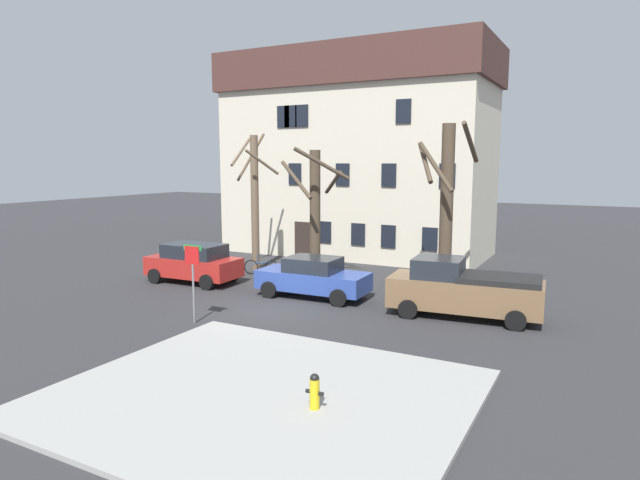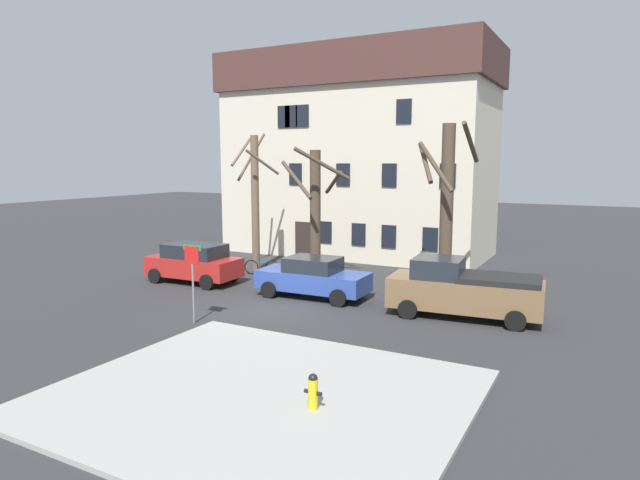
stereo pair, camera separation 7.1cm
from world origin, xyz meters
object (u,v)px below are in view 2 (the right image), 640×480
tree_bare_mid (315,210)px  pickup_truck_brown (463,289)px  fire_hydrant (313,391)px  building_main (358,153)px  car_red_wagon (194,262)px  street_sign_pole (192,269)px  tree_bare_far (446,204)px  bicycle_leaning (262,267)px  car_blue_sedan (313,277)px  tree_bare_near (255,199)px

tree_bare_mid → pickup_truck_brown: 8.47m
tree_bare_mid → fire_hydrant: 14.06m
building_main → pickup_truck_brown: size_ratio=2.90×
car_red_wagon → street_sign_pole: 6.64m
tree_bare_mid → tree_bare_far: (5.96, 0.45, 0.50)m
pickup_truck_brown → street_sign_pole: bearing=-147.0°
bicycle_leaning → building_main: bearing=80.8°
bicycle_leaning → street_sign_pole: bearing=-71.7°
car_red_wagon → bicycle_leaning: car_red_wagon is taller
fire_hydrant → street_sign_pole: street_sign_pole is taller
building_main → bicycle_leaning: bearing=-99.2°
car_blue_sedan → bicycle_leaning: 5.25m
tree_bare_near → bicycle_leaning: 3.49m
tree_bare_mid → pickup_truck_brown: (7.60, -2.97, -2.25)m
building_main → car_blue_sedan: (3.08, -11.08, -5.19)m
pickup_truck_brown → tree_bare_near: bearing=162.6°
car_red_wagon → pickup_truck_brown: 12.21m
tree_bare_far → street_sign_pole: 10.76m
car_red_wagon → bicycle_leaning: size_ratio=2.63×
car_red_wagon → pickup_truck_brown: size_ratio=0.80×
tree_bare_mid → fire_hydrant: size_ratio=7.66×
tree_bare_far → bicycle_leaning: size_ratio=4.25×
tree_bare_near → fire_hydrant: tree_bare_near is taller
tree_bare_near → tree_bare_far: bearing=-0.9°
pickup_truck_brown → bicycle_leaning: size_ratio=3.27×
building_main → tree_bare_far: (7.53, -7.65, -2.26)m
pickup_truck_brown → street_sign_pole: (-7.90, -5.13, 0.90)m
car_red_wagon → pickup_truck_brown: bearing=0.8°
pickup_truck_brown → bicycle_leaning: (-10.52, 2.79, -0.64)m
tree_bare_near → car_red_wagon: bearing=-102.0°
building_main → bicycle_leaning: building_main is taller
tree_bare_near → street_sign_pole: size_ratio=2.56×
car_red_wagon → car_blue_sedan: bearing=1.6°
building_main → car_red_wagon: 12.72m
tree_bare_far → car_red_wagon: 11.51m
pickup_truck_brown → car_blue_sedan: bearing=180.0°
tree_bare_mid → car_blue_sedan: tree_bare_mid is taller
car_blue_sedan → street_sign_pole: size_ratio=1.70×
tree_bare_near → car_red_wagon: tree_bare_near is taller
car_blue_sedan → bicycle_leaning: bearing=147.8°
building_main → tree_bare_far: bearing=-45.5°
tree_bare_mid → tree_bare_far: tree_bare_far is taller
building_main → street_sign_pole: 16.77m
tree_bare_near → tree_bare_far: tree_bare_far is taller
building_main → car_blue_sedan: size_ratio=3.42×
tree_bare_mid → car_blue_sedan: (1.51, -2.97, -2.43)m
tree_bare_near → tree_bare_far: 9.77m
tree_bare_mid → tree_bare_near: bearing=171.0°
building_main → pickup_truck_brown: bearing=-50.4°
tree_bare_near → fire_hydrant: 16.72m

